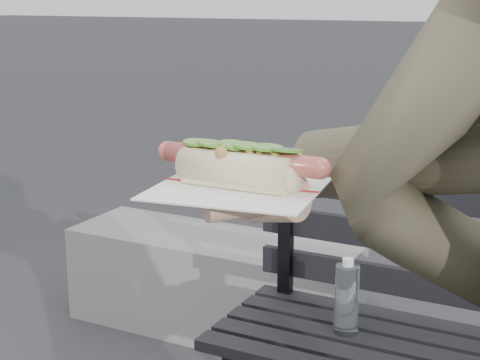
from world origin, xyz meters
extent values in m
cube|color=black|center=(-0.56, 1.11, 0.67)|extent=(0.04, 0.03, 0.42)
cylinder|color=white|center=(-0.31, 0.93, 0.57)|extent=(0.06, 0.06, 0.19)
cylinder|color=white|center=(-0.31, 0.93, 0.68)|extent=(0.03, 0.03, 0.02)
cube|color=slate|center=(-1.14, 1.66, 0.20)|extent=(1.20, 0.40, 0.40)
cylinder|color=#D8A384|center=(-0.07, -0.06, 1.13)|extent=(0.09, 0.08, 0.07)
ellipsoid|color=#D8A384|center=(-0.11, -0.07, 1.12)|extent=(0.10, 0.11, 0.03)
cylinder|color=#D8A384|center=(-0.16, -0.10, 1.12)|extent=(0.05, 0.02, 0.02)
cylinder|color=#D8A384|center=(-0.16, -0.08, 1.12)|extent=(0.05, 0.02, 0.02)
cylinder|color=#D8A384|center=(-0.16, -0.06, 1.12)|extent=(0.05, 0.02, 0.02)
cylinder|color=#D8A384|center=(-0.16, -0.04, 1.12)|extent=(0.05, 0.02, 0.02)
cylinder|color=#D8A384|center=(-0.10, -0.12, 1.12)|extent=(0.04, 0.05, 0.02)
cube|color=white|center=(-0.11, -0.07, 1.14)|extent=(0.21, 0.21, 0.00)
cube|color=#B21E1E|center=(-0.11, -0.07, 1.14)|extent=(0.19, 0.03, 0.00)
cylinder|color=#C3554B|center=(-0.11, -0.07, 1.17)|extent=(0.20, 0.02, 0.02)
sphere|color=#C3554B|center=(-0.21, -0.07, 1.17)|extent=(0.03, 0.02, 0.02)
sphere|color=#C3554B|center=(-0.01, -0.07, 1.17)|extent=(0.03, 0.02, 0.02)
sphere|color=#9E6B2D|center=(-0.06, -0.07, 1.18)|extent=(0.01, 0.01, 0.01)
sphere|color=#9E6B2D|center=(-0.08, -0.05, 1.18)|extent=(0.01, 0.01, 0.01)
sphere|color=#9E6B2D|center=(-0.13, -0.06, 1.18)|extent=(0.01, 0.01, 0.01)
sphere|color=#9E6B2D|center=(-0.06, -0.05, 1.17)|extent=(0.01, 0.01, 0.01)
sphere|color=#9E6B2D|center=(-0.15, -0.08, 1.18)|extent=(0.01, 0.01, 0.01)
sphere|color=#9E6B2D|center=(-0.10, -0.05, 1.17)|extent=(0.01, 0.01, 0.01)
sphere|color=#9E6B2D|center=(-0.07, -0.08, 1.17)|extent=(0.01, 0.01, 0.01)
sphere|color=#9E6B2D|center=(-0.13, -0.04, 1.17)|extent=(0.01, 0.01, 0.01)
sphere|color=#9E6B2D|center=(-0.05, -0.08, 1.18)|extent=(0.01, 0.01, 0.01)
sphere|color=#9E6B2D|center=(-0.07, -0.06, 1.17)|extent=(0.01, 0.01, 0.01)
sphere|color=#9E6B2D|center=(-0.06, -0.07, 1.18)|extent=(0.01, 0.01, 0.01)
sphere|color=#9E6B2D|center=(-0.14, -0.07, 1.18)|extent=(0.01, 0.01, 0.01)
sphere|color=#9E6B2D|center=(-0.12, -0.04, 1.18)|extent=(0.01, 0.01, 0.01)
sphere|color=#9E6B2D|center=(-0.09, -0.07, 1.18)|extent=(0.01, 0.01, 0.01)
sphere|color=#9E6B2D|center=(-0.12, -0.05, 1.18)|extent=(0.01, 0.01, 0.01)
sphere|color=#9E6B2D|center=(-0.16, -0.08, 1.18)|extent=(0.01, 0.01, 0.01)
sphere|color=#9E6B2D|center=(-0.08, -0.07, 1.18)|extent=(0.01, 0.01, 0.01)
sphere|color=#9E6B2D|center=(-0.16, -0.06, 1.18)|extent=(0.01, 0.01, 0.01)
sphere|color=#9E6B2D|center=(-0.11, -0.08, 1.17)|extent=(0.01, 0.01, 0.01)
sphere|color=#9E6B2D|center=(-0.07, -0.07, 1.18)|extent=(0.01, 0.01, 0.01)
sphere|color=#9E6B2D|center=(-0.14, -0.08, 1.17)|extent=(0.01, 0.01, 0.01)
sphere|color=#9E6B2D|center=(-0.10, -0.05, 1.18)|extent=(0.01, 0.01, 0.01)
sphere|color=#9E6B2D|center=(-0.12, -0.09, 1.18)|extent=(0.01, 0.01, 0.01)
sphere|color=#9E6B2D|center=(-0.10, -0.05, 1.18)|extent=(0.01, 0.01, 0.01)
cylinder|color=#539729|center=(-0.17, -0.06, 1.18)|extent=(0.04, 0.04, 0.01)
cylinder|color=#539729|center=(-0.15, -0.07, 1.19)|extent=(0.04, 0.04, 0.01)
cylinder|color=#539729|center=(-0.12, -0.06, 1.19)|extent=(0.04, 0.04, 0.01)
cylinder|color=#539729|center=(-0.10, -0.06, 1.19)|extent=(0.04, 0.04, 0.01)
cylinder|color=#539729|center=(-0.07, -0.06, 1.19)|extent=(0.04, 0.04, 0.00)
cylinder|color=#539729|center=(-0.05, -0.07, 1.19)|extent=(0.04, 0.04, 0.01)
cube|color=brown|center=(-1.12, 2.05, 0.00)|extent=(0.05, 0.05, 0.00)
camera|label=1|loc=(0.28, -0.81, 1.36)|focal=55.00mm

